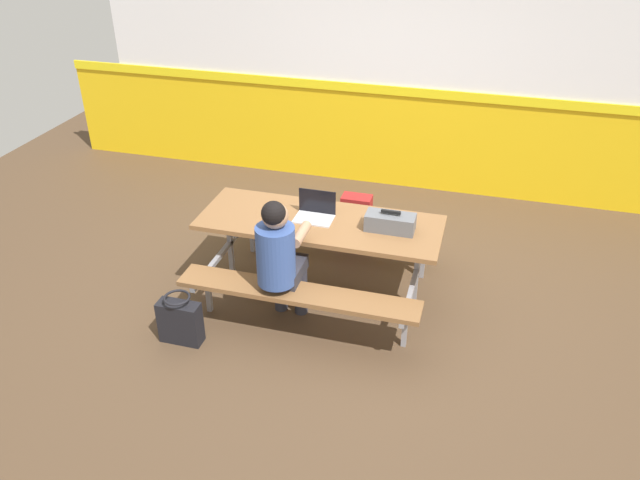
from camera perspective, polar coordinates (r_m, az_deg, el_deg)
name	(u,v)px	position (r m, az deg, el deg)	size (l,w,h in m)	color
ground_plane	(333,296)	(5.63, 1.14, -5.08)	(10.00, 10.00, 0.02)	#4C3826
accent_backdrop	(390,80)	(7.26, 6.33, 14.22)	(8.00, 0.14, 2.60)	yellow
picnic_table_main	(320,237)	(5.34, 0.00, 0.25)	(2.04, 1.56, 0.74)	brown
student_nearer	(279,255)	(4.86, -3.70, -1.35)	(0.36, 0.53, 1.21)	#2D2D38
laptop_silver	(315,213)	(5.28, -0.45, 2.49)	(0.32, 0.22, 0.22)	silver
toolbox_grey	(390,222)	(5.11, 6.37, 1.59)	(0.40, 0.18, 0.18)	#595B60
backpack_dark	(356,216)	(6.44, 3.31, 2.20)	(0.30, 0.22, 0.44)	maroon
tote_bag_bright	(180,321)	(5.13, -12.55, -7.18)	(0.34, 0.21, 0.43)	black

